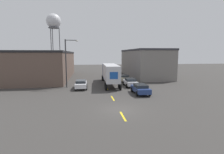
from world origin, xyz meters
TOP-DOWN VIEW (x-y plane):
  - ground_plane at (0.00, 0.00)m, footprint 160.00×160.00m
  - road_centerline at (0.00, 4.90)m, footprint 0.20×16.08m
  - warehouse_left at (-13.78, 26.36)m, footprint 12.82×25.42m
  - warehouse_right at (11.49, 27.13)m, footprint 8.24×20.45m
  - semi_truck at (1.00, 15.75)m, footprint 2.98×13.31m
  - parked_car_right_far at (4.35, 18.59)m, footprint 2.05×4.40m
  - parked_car_left_far at (-4.35, 12.09)m, footprint 2.05×4.40m
  - parked_car_right_mid at (4.35, 12.98)m, footprint 2.05×4.40m
  - parked_car_right_near at (4.35, 6.83)m, footprint 2.05×4.40m
  - water_tower at (-15.60, 52.88)m, footprint 5.42×5.42m
  - street_lamp at (-6.60, 13.42)m, footprint 2.34×0.32m

SIDE VIEW (x-z plane):
  - ground_plane at x=0.00m, z-range 0.00..0.00m
  - road_centerline at x=0.00m, z-range 0.00..0.01m
  - parked_car_right_far at x=4.35m, z-range 0.06..1.50m
  - parked_car_left_far at x=-4.35m, z-range 0.06..1.50m
  - parked_car_right_mid at x=4.35m, z-range 0.06..1.50m
  - parked_car_right_near at x=4.35m, z-range 0.06..1.50m
  - semi_truck at x=1.00m, z-range 0.40..4.25m
  - warehouse_left at x=-13.78m, z-range 0.00..6.42m
  - warehouse_right at x=11.49m, z-range 0.01..6.97m
  - street_lamp at x=-6.60m, z-range 0.63..8.87m
  - water_tower at x=-15.60m, z-range 7.41..28.24m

